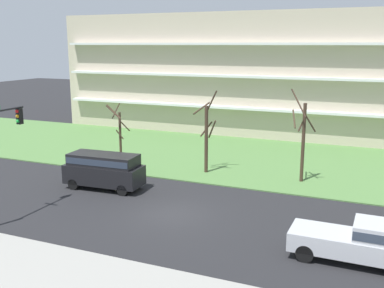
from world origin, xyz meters
The scene contains 9 objects.
ground centered at (0.00, 0.00, 0.00)m, with size 160.00×160.00×0.00m, color #232326.
sidewalk_curb_near centered at (0.00, -8.00, 0.07)m, with size 80.00×4.00×0.15m, color #99968E.
grass_lawn_strip centered at (0.00, 14.00, 0.04)m, with size 80.00×16.00×0.08m, color #547F42.
apartment_building centered at (0.00, 28.96, 6.29)m, with size 47.55×14.87×12.58m.
tree_far_left centered at (-8.80, 8.72, 2.49)m, with size 1.49×1.44×4.79m.
tree_left centered at (-1.31, 8.70, 2.89)m, with size 1.79×1.23×6.15m.
tree_center centered at (5.60, 8.99, 3.16)m, with size 1.80×1.47×6.50m.
van_black_near_left centered at (-6.18, 2.50, 1.40)m, with size 5.30×2.29×2.36m.
pickup_silver_center_left centered at (9.98, -2.00, 1.02)m, with size 5.42×2.06×1.95m.
Camera 1 is at (10.47, -21.77, 9.42)m, focal length 42.41 mm.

